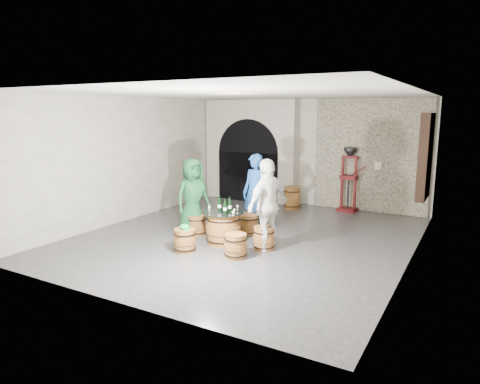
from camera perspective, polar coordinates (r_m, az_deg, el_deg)
The scene contains 31 objects.
ground at distance 9.87m, azimuth 0.99°, elevation -5.94°, with size 8.00×8.00×0.00m, color #2C2C2E.
wall_back at distance 13.17m, azimuth 9.39°, elevation 5.20°, with size 8.00×8.00×0.00m, color beige.
wall_front at distance 6.36m, azimuth -16.45°, elevation -0.82°, with size 8.00×8.00×0.00m, color beige.
wall_left at distance 11.61m, azimuth -14.39°, elevation 4.29°, with size 8.00×8.00×0.00m, color beige.
wall_right at distance 8.46m, azimuth 22.34°, elevation 1.58°, with size 8.00×8.00×0.00m, color beige.
ceiling at distance 9.47m, azimuth 1.05°, elevation 12.96°, with size 8.00×8.00×0.00m, color beige.
stone_facing_panel at distance 12.61m, azimuth 17.01°, elevation 4.64°, with size 3.20×0.12×3.18m, color tan.
arched_opening at distance 13.71m, azimuth 1.50°, elevation 5.47°, with size 3.10×0.60×3.19m.
shuttered_window at distance 10.82m, azimuth 23.44°, elevation 4.38°, with size 0.23×1.10×2.00m.
barrel_table at distance 9.27m, azimuth -2.23°, elevation -4.79°, with size 0.92×0.92×0.71m.
barrel_stool_left at distance 9.99m, azimuth -5.86°, elevation -4.39°, with size 0.46×0.46×0.48m.
barrel_stool_far at distance 10.01m, azimuth 1.23°, elevation -4.30°, with size 0.46×0.46×0.48m.
barrel_stool_right at distance 8.94m, azimuth 3.21°, elevation -6.16°, with size 0.46×0.46×0.48m.
barrel_stool_near_right at distance 8.43m, azimuth -0.57°, elevation -7.17°, with size 0.46×0.46×0.48m.
barrel_stool_near_left at distance 8.85m, azimuth -7.37°, elevation -6.41°, with size 0.46×0.46×0.48m.
green_cap at distance 8.77m, azimuth -7.40°, elevation -4.64°, with size 0.24×0.20×0.11m.
person_green at distance 9.92m, azimuth -6.30°, elevation -0.61°, with size 0.87×0.57×1.78m, color #124321.
person_blue at distance 10.04m, azimuth 2.04°, elevation -0.19°, with size 0.68×0.45×1.86m, color navy.
person_white at distance 8.73m, azimuth 3.74°, elevation -1.72°, with size 1.11×0.46×1.90m, color silver.
wine_bottle_left at distance 9.24m, azimuth -2.77°, elevation -1.71°, with size 0.08×0.08×0.32m.
wine_bottle_center at distance 8.98m, azimuth -2.01°, elevation -2.08°, with size 0.08×0.08×0.32m.
wine_bottle_right at distance 9.17m, azimuth -1.39°, elevation -1.81°, with size 0.08×0.08×0.32m.
tasting_glass_a at distance 9.24m, azimuth -4.11°, elevation -2.26°, with size 0.05×0.05×0.10m, color #C16825, non-canonical shape.
tasting_glass_b at distance 9.01m, azimuth -0.76°, elevation -2.56°, with size 0.05×0.05×0.10m, color #C16825, non-canonical shape.
tasting_glass_c at distance 9.36m, azimuth -2.07°, elevation -2.07°, with size 0.05×0.05×0.10m, color #C16825, non-canonical shape.
tasting_glass_d at distance 9.35m, azimuth -0.34°, elevation -2.07°, with size 0.05×0.05×0.10m, color #C16825, non-canonical shape.
tasting_glass_e at distance 8.82m, azimuth -0.95°, elevation -2.86°, with size 0.05×0.05×0.10m, color #C16825, non-canonical shape.
tasting_glass_f at distance 9.35m, azimuth -4.13°, elevation -2.10°, with size 0.05×0.05×0.10m, color #C16825, non-canonical shape.
side_barrel at distance 12.66m, azimuth 6.94°, elevation -0.79°, with size 0.49×0.49×0.66m.
corking_press at distance 12.51m, azimuth 14.34°, elevation 2.26°, with size 0.76×0.45×1.83m.
control_box at distance 12.51m, azimuth 17.98°, elevation 3.39°, with size 0.18×0.10×0.22m, color silver.
Camera 1 is at (4.51, -8.31, 2.81)m, focal length 32.00 mm.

